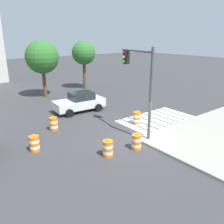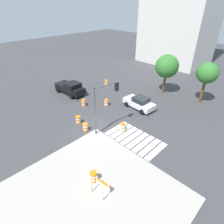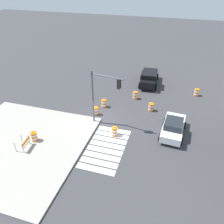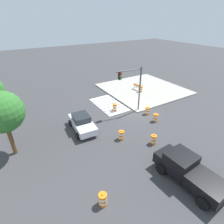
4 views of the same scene
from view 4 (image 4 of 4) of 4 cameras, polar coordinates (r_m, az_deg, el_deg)
name	(u,v)px [view 4 (image 4 of 4)]	position (r m, az deg, el deg)	size (l,w,h in m)	color
ground_plane	(137,113)	(22.29, 8.19, -0.39)	(120.00, 120.00, 0.00)	#38383A
sidewalk_corner	(143,89)	(29.96, 10.02, 7.45)	(12.00, 12.00, 0.15)	#9E998E
crosswalk_stripes	(109,104)	(24.25, -1.05, 2.48)	(5.85, 3.20, 0.02)	silver
sports_car	(82,123)	(18.91, -9.68, -3.41)	(4.41, 2.36, 1.63)	silver
pickup_truck	(186,169)	(14.45, 22.94, -16.75)	(5.26, 2.58, 1.92)	black
traffic_barrel_near_corner	(121,135)	(17.44, 3.03, -7.47)	(0.56, 0.56, 1.02)	orange
traffic_barrel_crosswalk_end	(103,199)	(12.56, -2.99, -26.41)	(0.56, 0.56, 1.02)	orange
traffic_barrel_median_near	(147,111)	(22.14, 11.39, 0.44)	(0.56, 0.56, 1.02)	orange
traffic_barrel_median_far	(115,107)	(22.51, 0.91, 1.53)	(0.56, 0.56, 1.02)	orange
traffic_barrel_far_curb	(154,139)	(17.32, 13.33, -8.63)	(0.56, 0.56, 1.02)	orange
traffic_barrel_lane_center	(155,118)	(20.84, 13.92, -1.79)	(0.56, 0.56, 1.02)	orange
traffic_barrel_on_sidewalk	(141,89)	(28.30, 9.30, 7.37)	(0.56, 0.56, 1.02)	orange
construction_barricade	(137,86)	(29.18, 8.16, 8.37)	(1.33, 0.93, 1.00)	silver
traffic_light_pole	(132,82)	(20.93, 6.48, 9.50)	(0.71, 3.26, 5.50)	#4C4C51
street_tree_streetside_mid	(2,112)	(16.19, -32.09, -0.09)	(3.37, 3.37, 5.84)	brown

